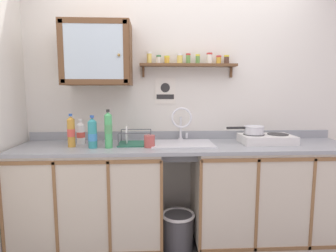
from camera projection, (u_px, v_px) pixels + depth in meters
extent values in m
cube|color=silver|center=(183.00, 102.00, 2.80)|extent=(3.60, 0.05, 2.66)
cube|color=black|center=(93.00, 243.00, 2.63)|extent=(1.23, 0.54, 0.08)
cube|color=beige|center=(91.00, 196.00, 2.54)|extent=(1.25, 0.60, 0.86)
cube|color=brown|center=(81.00, 162.00, 2.19)|extent=(1.25, 0.01, 0.03)
cube|color=brown|center=(1.00, 212.00, 2.20)|extent=(0.02, 0.01, 0.79)
cube|color=brown|center=(56.00, 211.00, 2.22)|extent=(0.02, 0.01, 0.79)
cube|color=brown|center=(109.00, 210.00, 2.25)|extent=(0.02, 0.01, 0.79)
cube|color=brown|center=(162.00, 209.00, 2.27)|extent=(0.02, 0.01, 0.79)
cube|color=black|center=(266.00, 238.00, 2.71)|extent=(1.37, 0.54, 0.08)
cube|color=beige|center=(270.00, 192.00, 2.62)|extent=(1.40, 0.60, 0.86)
cube|color=brown|center=(288.00, 160.00, 2.27)|extent=(1.40, 0.01, 0.03)
cube|color=brown|center=(283.00, 249.00, 2.37)|extent=(1.40, 0.01, 0.03)
cube|color=brown|center=(200.00, 208.00, 2.29)|extent=(0.02, 0.01, 0.79)
cube|color=brown|center=(257.00, 206.00, 2.31)|extent=(0.02, 0.01, 0.79)
cube|color=brown|center=(313.00, 205.00, 2.33)|extent=(0.02, 0.01, 0.79)
cube|color=gray|center=(186.00, 146.00, 2.53)|extent=(2.96, 0.63, 0.03)
cube|color=gray|center=(183.00, 135.00, 2.81)|extent=(2.96, 0.02, 0.08)
cube|color=silver|center=(182.00, 144.00, 2.54)|extent=(0.55, 0.39, 0.01)
cube|color=slate|center=(182.00, 157.00, 2.56)|extent=(0.47, 0.32, 0.01)
cube|color=slate|center=(180.00, 147.00, 2.71)|extent=(0.47, 0.01, 0.12)
cube|color=slate|center=(184.00, 155.00, 2.39)|extent=(0.47, 0.01, 0.12)
cylinder|color=#4C4C51|center=(182.00, 157.00, 2.56)|extent=(0.04, 0.04, 0.01)
cylinder|color=silver|center=(181.00, 139.00, 2.76)|extent=(0.05, 0.05, 0.02)
cylinder|color=silver|center=(181.00, 127.00, 2.74)|extent=(0.02, 0.02, 0.20)
torus|color=silver|center=(182.00, 118.00, 2.64)|extent=(0.20, 0.02, 0.20)
cylinder|color=silver|center=(187.00, 135.00, 2.75)|extent=(0.02, 0.02, 0.06)
cube|color=silver|center=(267.00, 139.00, 2.59)|extent=(0.47, 0.30, 0.08)
cylinder|color=#2D2D2D|center=(254.00, 134.00, 2.60)|extent=(0.19, 0.19, 0.01)
cylinder|color=#2D2D2D|center=(278.00, 134.00, 2.62)|extent=(0.19, 0.19, 0.01)
cylinder|color=black|center=(260.00, 142.00, 2.45)|extent=(0.03, 0.02, 0.03)
cylinder|color=black|center=(286.00, 142.00, 2.46)|extent=(0.03, 0.02, 0.03)
cylinder|color=silver|center=(254.00, 130.00, 2.60)|extent=(0.17, 0.17, 0.07)
torus|color=silver|center=(254.00, 126.00, 2.60)|extent=(0.18, 0.18, 0.01)
cylinder|color=black|center=(236.00, 128.00, 2.58)|extent=(0.17, 0.03, 0.02)
cylinder|color=gold|center=(71.00, 133.00, 2.41)|extent=(0.06, 0.06, 0.24)
cone|color=gold|center=(71.00, 118.00, 2.40)|extent=(0.06, 0.06, 0.03)
cylinder|color=#2D59B2|center=(70.00, 115.00, 2.39)|extent=(0.03, 0.03, 0.02)
cylinder|color=#D84C3F|center=(71.00, 133.00, 2.41)|extent=(0.07, 0.07, 0.07)
cylinder|color=#4CB266|center=(108.00, 132.00, 2.37)|extent=(0.06, 0.06, 0.28)
cone|color=#4CB266|center=(108.00, 114.00, 2.35)|extent=(0.06, 0.06, 0.03)
cylinder|color=#262626|center=(108.00, 111.00, 2.35)|extent=(0.03, 0.03, 0.02)
cylinder|color=#4C9959|center=(108.00, 129.00, 2.37)|extent=(0.07, 0.07, 0.08)
cylinder|color=teal|center=(93.00, 135.00, 2.37)|extent=(0.07, 0.07, 0.22)
cone|color=teal|center=(92.00, 120.00, 2.36)|extent=(0.07, 0.07, 0.03)
cylinder|color=#2D59B2|center=(92.00, 117.00, 2.35)|extent=(0.03, 0.03, 0.02)
cylinder|color=#3F8CCC|center=(93.00, 137.00, 2.38)|extent=(0.08, 0.08, 0.06)
cylinder|color=white|center=(81.00, 134.00, 2.56)|extent=(0.07, 0.07, 0.17)
cone|color=white|center=(80.00, 123.00, 2.54)|extent=(0.07, 0.07, 0.03)
cylinder|color=white|center=(80.00, 120.00, 2.54)|extent=(0.03, 0.03, 0.02)
cylinder|color=#D84C3F|center=(81.00, 135.00, 2.56)|extent=(0.08, 0.08, 0.05)
cube|color=#26664C|center=(135.00, 144.00, 2.54)|extent=(0.30, 0.26, 0.01)
cylinder|color=#4C4F54|center=(118.00, 140.00, 2.40)|extent=(0.01, 0.01, 0.11)
cylinder|color=#4C4F54|center=(151.00, 139.00, 2.42)|extent=(0.01, 0.01, 0.11)
cylinder|color=#4C4F54|center=(121.00, 135.00, 2.64)|extent=(0.01, 0.01, 0.11)
cylinder|color=#4C4F54|center=(151.00, 135.00, 2.66)|extent=(0.01, 0.01, 0.11)
cylinder|color=#4C4F54|center=(134.00, 133.00, 2.40)|extent=(0.28, 0.01, 0.01)
cylinder|color=#4C4F54|center=(136.00, 129.00, 2.64)|extent=(0.28, 0.01, 0.01)
cylinder|color=white|center=(127.00, 135.00, 2.52)|extent=(0.01, 0.16, 0.16)
cylinder|color=#B24C47|center=(149.00, 141.00, 2.41)|extent=(0.09, 0.09, 0.10)
torus|color=#B24C47|center=(148.00, 140.00, 2.46)|extent=(0.03, 0.07, 0.07)
cube|color=brown|center=(97.00, 54.00, 2.52)|extent=(0.60, 0.31, 0.55)
cube|color=silver|center=(94.00, 52.00, 2.36)|extent=(0.49, 0.01, 0.45)
cube|color=brown|center=(61.00, 51.00, 2.35)|extent=(0.05, 0.01, 0.52)
cube|color=brown|center=(126.00, 52.00, 2.38)|extent=(0.05, 0.01, 0.52)
cube|color=brown|center=(93.00, 21.00, 2.33)|extent=(0.56, 0.01, 0.04)
cube|color=brown|center=(95.00, 82.00, 2.40)|extent=(0.56, 0.01, 0.04)
sphere|color=olive|center=(119.00, 55.00, 2.36)|extent=(0.02, 0.02, 0.02)
cube|color=brown|center=(188.00, 65.00, 2.66)|extent=(0.91, 0.14, 0.02)
cube|color=brown|center=(143.00, 72.00, 2.70)|extent=(0.02, 0.03, 0.10)
cube|color=brown|center=(231.00, 72.00, 2.75)|extent=(0.02, 0.03, 0.10)
cylinder|color=#E0C659|center=(149.00, 59.00, 2.63)|extent=(0.04, 0.04, 0.09)
cylinder|color=white|center=(149.00, 53.00, 2.63)|extent=(0.05, 0.05, 0.02)
cylinder|color=silver|center=(159.00, 60.00, 2.66)|extent=(0.04, 0.04, 0.06)
cylinder|color=#33723F|center=(159.00, 56.00, 2.65)|extent=(0.05, 0.05, 0.02)
cylinder|color=gold|center=(167.00, 61.00, 2.65)|extent=(0.05, 0.05, 0.06)
cylinder|color=yellow|center=(167.00, 57.00, 2.65)|extent=(0.05, 0.05, 0.02)
cylinder|color=#E0C659|center=(180.00, 60.00, 2.65)|extent=(0.05, 0.05, 0.08)
cylinder|color=white|center=(180.00, 55.00, 2.64)|extent=(0.05, 0.05, 0.02)
cylinder|color=#598C3F|center=(188.00, 60.00, 2.65)|extent=(0.04, 0.04, 0.08)
cylinder|color=red|center=(188.00, 54.00, 2.65)|extent=(0.04, 0.04, 0.02)
cylinder|color=#598C3F|center=(198.00, 60.00, 2.66)|extent=(0.04, 0.04, 0.07)
cylinder|color=yellow|center=(198.00, 55.00, 2.66)|extent=(0.04, 0.04, 0.02)
cylinder|color=silver|center=(209.00, 59.00, 2.66)|extent=(0.05, 0.05, 0.08)
cylinder|color=red|center=(210.00, 54.00, 2.65)|extent=(0.05, 0.05, 0.02)
cylinder|color=gold|center=(219.00, 61.00, 2.69)|extent=(0.05, 0.05, 0.06)
cylinder|color=red|center=(219.00, 56.00, 2.68)|extent=(0.05, 0.05, 0.02)
cylinder|color=#4C3326|center=(227.00, 60.00, 2.69)|extent=(0.05, 0.05, 0.07)
cylinder|color=yellow|center=(227.00, 56.00, 2.68)|extent=(0.05, 0.05, 0.02)
cube|color=silver|center=(165.00, 91.00, 2.75)|extent=(0.20, 0.01, 0.25)
cube|color=#262626|center=(165.00, 97.00, 2.75)|extent=(0.17, 0.00, 0.04)
cylinder|color=#262626|center=(165.00, 88.00, 2.74)|extent=(0.09, 0.00, 0.09)
cylinder|color=#4C4C51|center=(178.00, 232.00, 2.57)|extent=(0.27, 0.27, 0.33)
torus|color=white|center=(178.00, 215.00, 2.55)|extent=(0.31, 0.31, 0.03)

